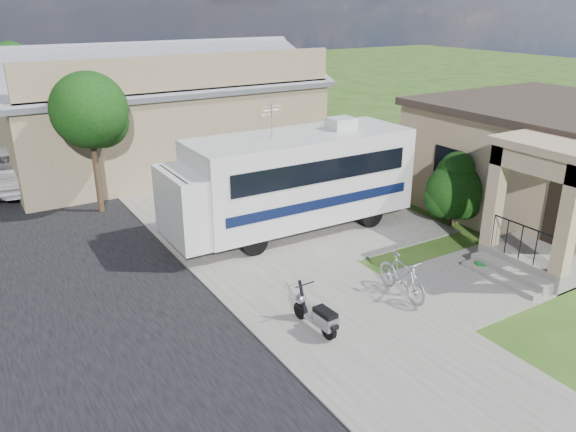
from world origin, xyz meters
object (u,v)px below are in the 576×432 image
scooter (317,315)px  shrub (455,188)px  pickup_truck (10,166)px  garden_hose (482,267)px  motorhome (292,178)px  bicycle (402,278)px

scooter → shrub: bearing=18.9°
scooter → pickup_truck: bearing=102.6°
garden_hose → motorhome: bearing=119.8°
scooter → motorhome: bearing=59.9°
scooter → garden_hose: size_ratio=3.69×
motorhome → bicycle: 5.03m
bicycle → scooter: bearing=-171.3°
pickup_truck → scooter: bearing=111.9°
scooter → bicycle: bearing=1.3°
pickup_truck → garden_hose: size_ratio=14.92×
scooter → bicycle: size_ratio=0.83×
pickup_truck → garden_hose: bearing=129.6°
garden_hose → shrub: bearing=57.4°
motorhome → pickup_truck: (-6.71, 9.22, -0.87)m
bicycle → pickup_truck: size_ratio=0.30×
scooter → pickup_truck: size_ratio=0.25×
bicycle → garden_hose: bearing=4.0°
bicycle → pickup_truck: 15.62m
motorhome → shrub: motorhome is taller
pickup_truck → garden_hose: (9.50, -14.11, -0.70)m
shrub → pickup_truck: shrub is taller
scooter → bicycle: (2.52, 0.22, 0.09)m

